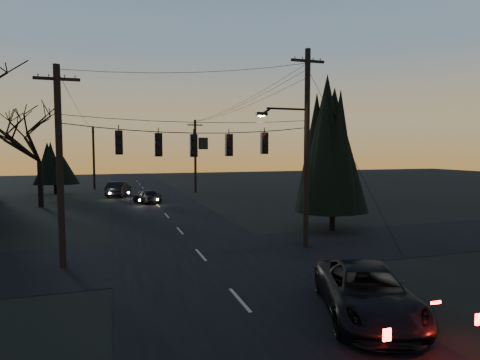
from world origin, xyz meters
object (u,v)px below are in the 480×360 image
object	(u,v)px
utility_pole_right	(305,247)
sedan_oncoming_a	(147,196)
utility_pole_far_l	(95,189)
sedan_oncoming_b	(119,189)
evergreen_right	(333,152)
suv_near	(367,293)
utility_pole_far_r	(196,192)
utility_pole_left	(63,267)

from	to	relation	value
utility_pole_right	sedan_oncoming_a	size ratio (longest dim) A/B	2.59
utility_pole_far_l	sedan_oncoming_b	size ratio (longest dim) A/B	1.65
utility_pole_right	evergreen_right	world-z (taller)	evergreen_right
suv_near	utility_pole_far_l	bearing A→B (deg)	122.05
suv_near	sedan_oncoming_a	world-z (taller)	suv_near
suv_near	sedan_oncoming_a	distance (m)	28.76
sedan_oncoming_a	sedan_oncoming_b	world-z (taller)	sedan_oncoming_b
utility_pole_far_l	utility_pole_far_r	bearing A→B (deg)	-34.82
evergreen_right	utility_pole_far_r	bearing A→B (deg)	98.01
utility_pole_left	utility_pole_far_l	bearing A→B (deg)	90.00
utility_pole_left	suv_near	distance (m)	12.48
utility_pole_far_l	sedan_oncoming_a	bearing A→B (deg)	-71.91
utility_pole_left	evergreen_right	world-z (taller)	evergreen_right
suv_near	sedan_oncoming_b	size ratio (longest dim) A/B	1.09
utility_pole_far_r	sedan_oncoming_a	bearing A→B (deg)	-128.50
utility_pole_far_l	evergreen_right	xyz separation A→B (m)	(14.99, -32.77, 4.86)
evergreen_right	sedan_oncoming_a	distance (m)	19.93
utility_pole_right	suv_near	distance (m)	8.74
utility_pole_left	evergreen_right	distance (m)	16.08
sedan_oncoming_a	utility_pole_right	bearing A→B (deg)	88.31
utility_pole_far_r	evergreen_right	distance (m)	25.48
utility_pole_far_r	utility_pole_far_l	world-z (taller)	utility_pole_far_r
evergreen_right	sedan_oncoming_a	xyz separation A→B (m)	(-9.79, 16.84, -4.20)
utility_pole_far_l	evergreen_right	world-z (taller)	evergreen_right
sedan_oncoming_a	sedan_oncoming_b	xyz separation A→B (m)	(-2.40, 6.53, 0.14)
utility_pole_left	suv_near	world-z (taller)	utility_pole_left
utility_pole_far_l	suv_near	xyz separation A→B (m)	(9.20, -44.40, 0.74)
utility_pole_left	utility_pole_far_r	size ratio (longest dim) A/B	1.00
utility_pole_far_l	utility_pole_left	bearing A→B (deg)	-90.00
utility_pole_far_r	evergreen_right	world-z (taller)	evergreen_right
utility_pole_left	suv_near	xyz separation A→B (m)	(9.20, -8.40, 0.74)
utility_pole_far_r	utility_pole_far_l	size ratio (longest dim) A/B	1.06
utility_pole_right	utility_pole_left	xyz separation A→B (m)	(-11.50, 0.00, 0.00)
utility_pole_left	utility_pole_far_l	world-z (taller)	utility_pole_left
utility_pole_far_r	utility_pole_right	bearing A→B (deg)	-90.00
utility_pole_left	sedan_oncoming_b	xyz separation A→B (m)	(2.80, 26.61, 0.80)
utility_pole_left	sedan_oncoming_a	distance (m)	20.75
utility_pole_left	evergreen_right	xyz separation A→B (m)	(14.99, 3.23, 4.86)
utility_pole_right	suv_near	xyz separation A→B (m)	(-2.30, -8.40, 0.74)
utility_pole_right	evergreen_right	bearing A→B (deg)	42.85
utility_pole_far_l	suv_near	distance (m)	45.35
utility_pole_left	utility_pole_right	bearing A→B (deg)	0.00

